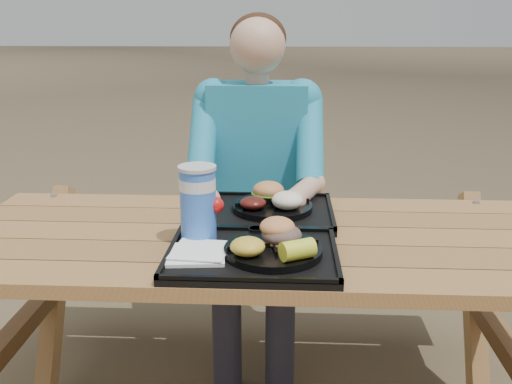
{
  "coord_description": "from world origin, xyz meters",
  "views": [
    {
      "loc": [
        0.08,
        -1.59,
        1.36
      ],
      "look_at": [
        0.0,
        0.0,
        0.88
      ],
      "focal_mm": 40.0,
      "sensor_mm": 36.0,
      "label": 1
    }
  ],
  "objects": [
    {
      "name": "picnic_table",
      "position": [
        0.0,
        0.0,
        0.38
      ],
      "size": [
        1.8,
        1.49,
        0.75
      ],
      "primitive_type": null,
      "color": "#999999",
      "rests_on": "ground"
    },
    {
      "name": "tray_near",
      "position": [
        0.0,
        -0.19,
        0.76
      ],
      "size": [
        0.45,
        0.35,
        0.02
      ],
      "primitive_type": "cube",
      "color": "black",
      "rests_on": "picnic_table"
    },
    {
      "name": "tray_far",
      "position": [
        0.01,
        0.16,
        0.76
      ],
      "size": [
        0.45,
        0.35,
        0.02
      ],
      "primitive_type": "cube",
      "color": "black",
      "rests_on": "picnic_table"
    },
    {
      "name": "plate_near",
      "position": [
        0.06,
        -0.2,
        0.78
      ],
      "size": [
        0.26,
        0.26,
        0.02
      ],
      "primitive_type": "cylinder",
      "color": "black",
      "rests_on": "tray_near"
    },
    {
      "name": "plate_far",
      "position": [
        0.04,
        0.17,
        0.78
      ],
      "size": [
        0.26,
        0.26,
        0.02
      ],
      "primitive_type": "cylinder",
      "color": "black",
      "rests_on": "tray_far"
    },
    {
      "name": "napkin_stack",
      "position": [
        -0.14,
        -0.22,
        0.78
      ],
      "size": [
        0.16,
        0.16,
        0.02
      ],
      "primitive_type": "cube",
      "rotation": [
        0.0,
        0.0,
        0.1
      ],
      "color": "white",
      "rests_on": "tray_near"
    },
    {
      "name": "soda_cup",
      "position": [
        -0.16,
        -0.1,
        0.87
      ],
      "size": [
        0.1,
        0.1,
        0.2
      ],
      "primitive_type": "cylinder",
      "color": "blue",
      "rests_on": "tray_near"
    },
    {
      "name": "condiment_bbq",
      "position": [
        0.0,
        -0.07,
        0.78
      ],
      "size": [
        0.04,
        0.04,
        0.03
      ],
      "primitive_type": "cylinder",
      "color": "black",
      "rests_on": "tray_near"
    },
    {
      "name": "condiment_mustard",
      "position": [
        0.06,
        -0.08,
        0.79
      ],
      "size": [
        0.05,
        0.05,
        0.03
      ],
      "primitive_type": "cylinder",
      "color": "gold",
      "rests_on": "tray_near"
    },
    {
      "name": "sandwich",
      "position": [
        0.08,
        -0.16,
        0.84
      ],
      "size": [
        0.1,
        0.1,
        0.1
      ],
      "primitive_type": null,
      "color": "#D3854A",
      "rests_on": "plate_near"
    },
    {
      "name": "mac_cheese",
      "position": [
        -0.01,
        -0.25,
        0.81
      ],
      "size": [
        0.09,
        0.09,
        0.04
      ],
      "primitive_type": "ellipsoid",
      "color": "gold",
      "rests_on": "plate_near"
    },
    {
      "name": "corn_cob",
      "position": [
        0.12,
        -0.27,
        0.81
      ],
      "size": [
        0.11,
        0.11,
        0.05
      ],
      "primitive_type": null,
      "rotation": [
        0.0,
        0.0,
        0.49
      ],
      "color": "yellow",
      "rests_on": "plate_near"
    },
    {
      "name": "cutlery_far",
      "position": [
        -0.16,
        0.16,
        0.77
      ],
      "size": [
        0.04,
        0.15,
        0.01
      ],
      "primitive_type": "cube",
      "rotation": [
        0.0,
        0.0,
        -0.07
      ],
      "color": "black",
      "rests_on": "tray_far"
    },
    {
      "name": "burger",
      "position": [
        0.03,
        0.21,
        0.84
      ],
      "size": [
        0.1,
        0.1,
        0.09
      ],
      "primitive_type": null,
      "color": "#CC7F48",
      "rests_on": "plate_far"
    },
    {
      "name": "baked_beans",
      "position": [
        -0.02,
        0.12,
        0.81
      ],
      "size": [
        0.08,
        0.08,
        0.04
      ],
      "primitive_type": "ellipsoid",
      "color": "#4D140F",
      "rests_on": "plate_far"
    },
    {
      "name": "potato_salad",
      "position": [
        0.09,
        0.12,
        0.82
      ],
      "size": [
        0.1,
        0.1,
        0.06
      ],
      "primitive_type": "ellipsoid",
      "color": "white",
      "rests_on": "plate_far"
    },
    {
      "name": "diner",
      "position": [
        -0.03,
        0.6,
        0.64
      ],
      "size": [
        0.48,
        0.84,
        1.28
      ],
      "primitive_type": null,
      "color": "#17A499",
      "rests_on": "ground"
    }
  ]
}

